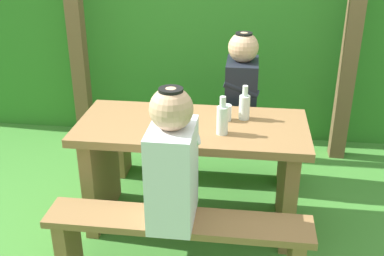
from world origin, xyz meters
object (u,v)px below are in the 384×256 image
person_black_coat (242,87)px  bottle_left (222,119)px  bottle_right (244,106)px  bench_far (202,141)px  drinking_glass (226,113)px  bench_near (178,237)px  cell_phone (158,120)px  picnic_table (192,156)px  person_white_shirt (172,162)px

person_black_coat → bottle_left: (-0.09, -0.70, 0.05)m
bottle_left → bottle_right: bottle_left is taller
bench_far → drinking_glass: drinking_glass is taller
person_black_coat → bottle_left: size_ratio=3.14×
drinking_glass → bottle_right: (0.11, 0.04, 0.04)m
bench_near → bottle_right: (0.31, 0.70, 0.49)m
bench_far → cell_phone: 0.73m
drinking_glass → bench_far: bearing=111.8°
bench_near → bottle_right: bearing=66.1°
picnic_table → bench_near: picnic_table is taller
bottle_left → bottle_right: size_ratio=1.06×
person_black_coat → bench_near: bearing=-103.6°
picnic_table → drinking_glass: 0.35m
bench_far → person_black_coat: size_ratio=1.95×
bottle_right → bench_far: bearing=123.7°
bottle_right → cell_phone: (-0.52, -0.10, -0.08)m
bottle_left → bottle_right: (0.12, 0.24, -0.01)m
picnic_table → drinking_glass: size_ratio=14.11×
person_black_coat → cell_phone: (-0.49, -0.56, -0.04)m
bench_far → cell_phone: bearing=-110.5°
bench_near → drinking_glass: (0.20, 0.66, 0.45)m
person_black_coat → bottle_right: size_ratio=3.33×
picnic_table → person_white_shirt: bearing=-92.3°
bench_far → person_black_coat: bearing=-0.7°
bottle_left → person_white_shirt: bearing=-114.9°
person_black_coat → bottle_left: 0.70m
picnic_table → cell_phone: (-0.21, 0.01, 0.23)m
cell_phone → bottle_left: bearing=-24.4°
bottle_left → drinking_glass: bearing=87.0°
drinking_glass → cell_phone: (-0.41, -0.07, -0.04)m
bench_near → drinking_glass: drinking_glass is taller
person_black_coat → picnic_table: bearing=-115.8°
person_black_coat → drinking_glass: person_black_coat is taller
person_black_coat → cell_phone: person_black_coat is taller
person_white_shirt → person_black_coat: size_ratio=1.00×
drinking_glass → bottle_left: (-0.01, -0.20, 0.04)m
person_black_coat → bottle_right: 0.46m
picnic_table → bottle_right: (0.31, 0.12, 0.31)m
picnic_table → person_black_coat: (0.28, 0.58, 0.27)m
bottle_left → bottle_right: bearing=62.9°
bench_near → bottle_left: bearing=67.7°
picnic_table → bottle_right: size_ratio=6.47×
drinking_glass → bottle_right: 0.12m
bench_far → bottle_right: (0.31, -0.46, 0.49)m
picnic_table → cell_phone: bearing=176.0°
person_black_coat → person_white_shirt: bearing=-104.7°
person_white_shirt → bottle_left: bearing=65.1°
bench_near → drinking_glass: size_ratio=14.11×
person_black_coat → drinking_glass: (-0.08, -0.50, 0.00)m
picnic_table → cell_phone: cell_phone is taller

